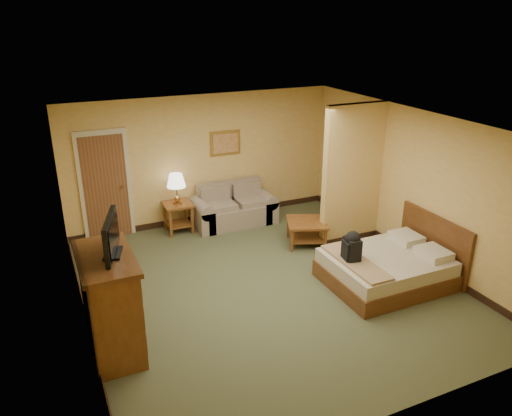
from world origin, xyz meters
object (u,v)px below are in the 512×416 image
loveseat (234,211)px  bed (389,267)px  dresser (111,304)px  coffee_table (307,228)px

loveseat → bed: (1.35, -3.26, 0.00)m
loveseat → dresser: 4.35m
coffee_table → dresser: (-3.81, -1.69, 0.35)m
loveseat → bed: bed is taller
coffee_table → dresser: 4.18m
dresser → bed: 4.32m
coffee_table → dresser: bearing=-156.0°
loveseat → dresser: dresser is taller
coffee_table → bed: size_ratio=0.49×
loveseat → dresser: (-2.95, -3.17, 0.41)m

